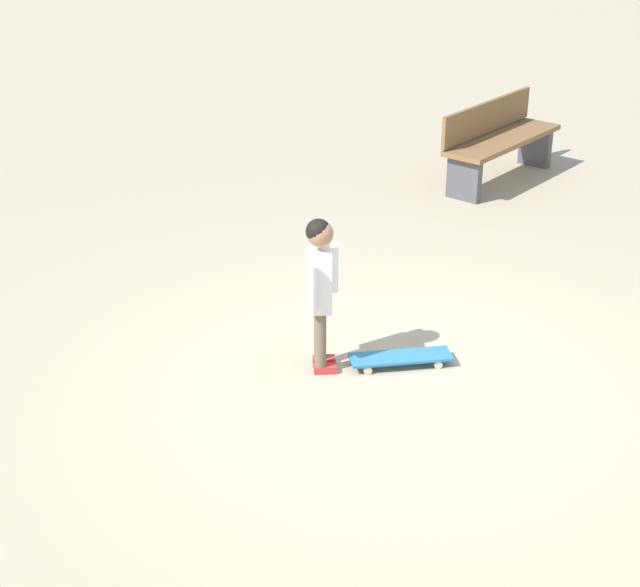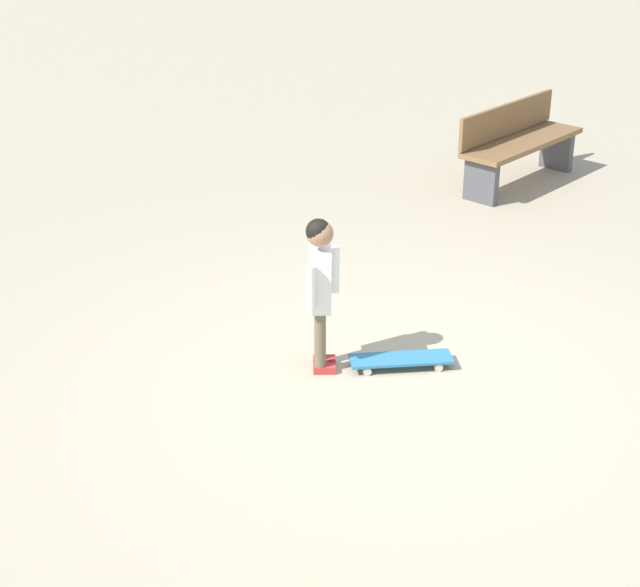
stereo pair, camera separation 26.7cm
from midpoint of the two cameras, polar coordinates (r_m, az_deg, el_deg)
ground_plane at (r=6.31m, az=5.71°, el=-5.48°), size 50.00×50.00×0.00m
child_person at (r=6.19m, az=1.25°, el=0.88°), size 0.21×0.38×1.06m
skateboard at (r=6.50m, az=5.95°, el=-3.89°), size 0.70×0.29×0.07m
street_bench at (r=10.03m, az=12.31°, el=8.62°), size 1.37×1.50×0.80m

